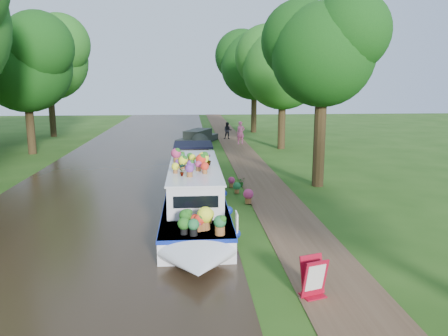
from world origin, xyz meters
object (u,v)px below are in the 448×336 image
second_boat (198,138)px  pedestrian_pink (241,133)px  pedestrian_dark (228,131)px  plant_boat (195,191)px  sandwich_board (314,279)px

second_boat → pedestrian_pink: bearing=13.8°
pedestrian_pink → pedestrian_dark: 3.27m
plant_boat → pedestrian_pink: size_ratio=7.34×
second_boat → pedestrian_dark: pedestrian_dark is taller
pedestrian_pink → pedestrian_dark: (-0.78, 3.17, -0.18)m
second_boat → sandwich_board: size_ratio=6.52×
pedestrian_pink → pedestrian_dark: bearing=90.8°
plant_boat → pedestrian_pink: plant_boat is taller
plant_boat → second_boat: bearing=88.5°
plant_boat → sandwich_board: plant_boat is taller
sandwich_board → pedestrian_dark: (0.48, 28.80, 0.30)m
plant_boat → pedestrian_pink: 18.90m
pedestrian_dark → sandwich_board: bearing=-82.1°
pedestrian_pink → pedestrian_dark: pedestrian_pink is taller
sandwich_board → second_boat: bearing=77.2°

